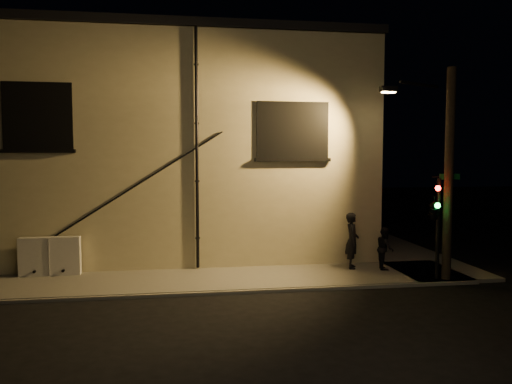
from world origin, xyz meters
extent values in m
plane|color=black|center=(0.00, 0.00, 0.00)|extent=(90.00, 90.00, 0.00)
cube|color=slate|center=(-3.00, 1.50, 0.06)|extent=(20.00, 3.00, 0.12)
cube|color=slate|center=(6.50, 8.00, 0.06)|extent=(3.00, 16.00, 0.12)
cube|color=beige|center=(-3.00, 9.00, 4.25)|extent=(16.00, 12.00, 8.50)
cube|color=black|center=(-3.00, 9.00, 8.65)|extent=(16.20, 12.20, 0.30)
cube|color=black|center=(-7.00, 2.98, 5.40)|extent=(2.20, 0.10, 2.20)
cube|color=black|center=(-7.00, 3.00, 5.40)|extent=(1.98, 0.05, 1.98)
cube|color=black|center=(1.60, 2.98, 5.00)|extent=(2.60, 0.10, 2.00)
cube|color=#A5B28C|center=(1.60, 3.00, 5.00)|extent=(2.38, 0.05, 1.78)
cylinder|color=black|center=(-1.80, 2.92, 4.31)|extent=(0.11, 0.11, 8.30)
cylinder|color=black|center=(-4.00, 2.95, 3.00)|extent=(5.96, 0.04, 3.75)
cylinder|color=black|center=(-3.88, 2.95, 3.06)|extent=(5.96, 0.04, 3.75)
cube|color=silver|center=(-6.69, 2.70, 0.76)|extent=(1.94, 0.33, 1.28)
imported|color=black|center=(3.58, 2.19, 1.10)|extent=(0.65, 0.82, 1.97)
imported|color=black|center=(4.67, 1.87, 0.86)|extent=(0.73, 0.84, 1.49)
cylinder|color=black|center=(5.77, 0.30, 1.74)|extent=(0.12, 0.12, 3.25)
imported|color=black|center=(5.55, 0.18, 2.43)|extent=(0.66, 1.99, 0.79)
sphere|color=#FF140C|center=(5.57, 0.00, 3.07)|extent=(0.17, 0.17, 0.17)
sphere|color=#14FF3F|center=(5.57, 0.00, 2.53)|extent=(0.17, 0.17, 0.17)
cube|color=#0C4C1E|center=(6.12, 0.30, 3.42)|extent=(0.70, 0.03, 0.18)
cylinder|color=black|center=(6.06, 0.23, 3.43)|extent=(0.29, 0.29, 6.85)
cylinder|color=black|center=(5.26, 0.78, 6.38)|extent=(1.74, 0.95, 0.10)
cube|color=black|center=(4.46, 1.33, 6.28)|extent=(0.55, 0.28, 0.18)
cube|color=#FFC672|center=(4.46, 1.33, 6.18)|extent=(0.42, 0.20, 0.04)
camera|label=1|loc=(-2.39, -14.48, 4.11)|focal=35.00mm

